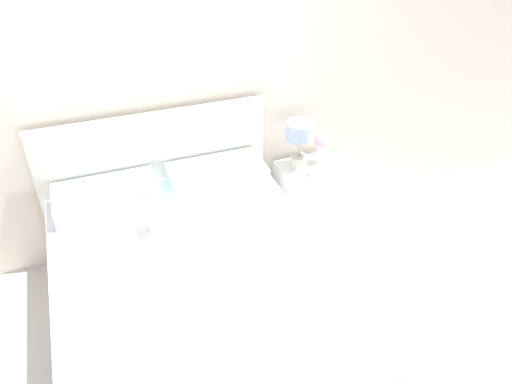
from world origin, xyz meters
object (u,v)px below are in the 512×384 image
at_px(table_lamp, 299,137).
at_px(flower_vase, 322,145).
at_px(bed, 194,292).
at_px(teacup, 312,173).
at_px(nightstand, 307,199).

relative_size(table_lamp, flower_vase, 1.54).
relative_size(bed, flower_vase, 8.58).
xyz_separation_m(flower_vase, teacup, (-0.15, -0.15, -0.13)).
bearing_deg(nightstand, teacup, -101.44).
distance_m(bed, table_lamp, 1.39).
height_order(bed, teacup, bed).
bearing_deg(teacup, bed, -150.00).
bearing_deg(table_lamp, teacup, -77.04).
height_order(nightstand, flower_vase, flower_vase).
height_order(nightstand, teacup, teacup).
bearing_deg(flower_vase, nightstand, -151.91).
bearing_deg(flower_vase, bed, -147.63).
distance_m(flower_vase, teacup, 0.25).
height_order(bed, flower_vase, bed).
distance_m(nightstand, teacup, 0.31).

